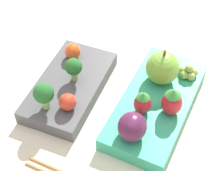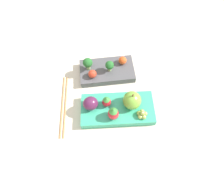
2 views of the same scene
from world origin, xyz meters
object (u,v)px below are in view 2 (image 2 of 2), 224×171
object	(u,v)px
grape_cluster	(142,114)
chopsticks_pair	(64,105)
broccoli_floret_1	(110,65)
cherry_tomato_0	(123,60)
strawberry_0	(113,113)
broccoli_floret_0	(88,63)
cherry_tomato_1	(92,74)
plum	(91,103)
bento_box_savoury	(107,71)
apple	(132,100)
bento_box_fruit	(118,109)
strawberry_1	(107,102)

from	to	relation	value
grape_cluster	chopsticks_pair	world-z (taller)	grape_cluster
broccoli_floret_1	cherry_tomato_0	distance (m)	0.05
strawberry_0	broccoli_floret_0	bearing A→B (deg)	102.85
broccoli_floret_0	cherry_tomato_1	xyz separation A→B (m)	(0.01, -0.03, -0.02)
broccoli_floret_1	plum	size ratio (longest dim) A/B	0.95
bento_box_savoury	plum	bearing A→B (deg)	-121.24
broccoli_floret_0	apple	world-z (taller)	apple
broccoli_floret_0	cherry_tomato_1	distance (m)	0.04
bento_box_fruit	broccoli_floret_0	bearing A→B (deg)	110.87
cherry_tomato_0	grape_cluster	world-z (taller)	cherry_tomato_0
bento_box_fruit	bento_box_savoury	bearing A→B (deg)	90.66
bento_box_savoury	cherry_tomato_0	xyz separation A→B (m)	(0.06, 0.01, 0.03)
apple	grape_cluster	xyz separation A→B (m)	(0.02, -0.04, -0.02)
broccoli_floret_0	cherry_tomato_1	world-z (taller)	broccoli_floret_0
bento_box_fruit	apple	size ratio (longest dim) A/B	3.67
cherry_tomato_0	cherry_tomato_1	bearing A→B (deg)	-164.08
bento_box_savoury	cherry_tomato_0	bearing A→B (deg)	12.99
bento_box_fruit	strawberry_1	world-z (taller)	strawberry_1
strawberry_1	grape_cluster	xyz separation A→B (m)	(0.09, -0.06, -0.01)
broccoli_floret_0	grape_cluster	world-z (taller)	broccoli_floret_0
bento_box_savoury	bento_box_fruit	world-z (taller)	bento_box_fruit
grape_cluster	broccoli_floret_1	bearing A→B (deg)	107.84
bento_box_savoury	apple	world-z (taller)	apple
broccoli_floret_0	plum	bearing A→B (deg)	-96.32
bento_box_savoury	broccoli_floret_1	distance (m)	0.04
bento_box_fruit	apple	world-z (taller)	apple
cherry_tomato_1	strawberry_1	world-z (taller)	strawberry_1
bento_box_fruit	grape_cluster	world-z (taller)	grape_cluster
bento_box_fruit	chopsticks_pair	distance (m)	0.17
cherry_tomato_1	bento_box_savoury	bearing A→B (deg)	19.05
plum	grape_cluster	xyz separation A→B (m)	(0.14, -0.06, -0.01)
bento_box_savoury	strawberry_1	distance (m)	0.14
strawberry_1	apple	bearing A→B (deg)	-12.28
bento_box_fruit	grape_cluster	bearing A→B (deg)	-31.97
apple	strawberry_1	xyz separation A→B (m)	(-0.07, 0.02, -0.01)
broccoli_floret_1	broccoli_floret_0	bearing A→B (deg)	161.53
strawberry_1	plum	xyz separation A→B (m)	(-0.05, 0.00, 0.00)
broccoli_floret_0	strawberry_0	bearing A→B (deg)	-77.15
broccoli_floret_1	grape_cluster	xyz separation A→B (m)	(0.06, -0.18, -0.02)
broccoli_floret_0	plum	size ratio (longest dim) A/B	1.07
bento_box_fruit	plum	world-z (taller)	plum
strawberry_0	strawberry_1	world-z (taller)	strawberry_0
apple	grape_cluster	world-z (taller)	apple
cherry_tomato_0	plum	bearing A→B (deg)	-133.92
bento_box_savoury	apple	distance (m)	0.16
grape_cluster	chopsticks_pair	xyz separation A→B (m)	(-0.22, 0.10, -0.03)
cherry_tomato_1	bento_box_fruit	bearing A→B (deg)	-67.32
broccoli_floret_1	plum	distance (m)	0.14
strawberry_0	grape_cluster	bearing A→B (deg)	-10.40
broccoli_floret_0	grape_cluster	bearing A→B (deg)	-58.12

